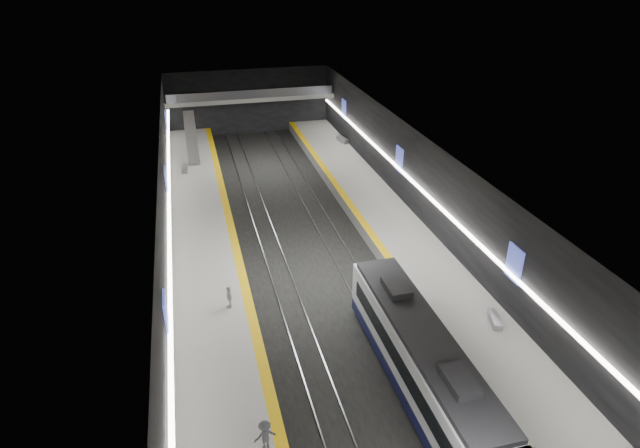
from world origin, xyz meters
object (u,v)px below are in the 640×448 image
object	(u,v)px
bench_right_near	(495,319)
passenger_left_b	(265,435)
passenger_left_a	(229,297)
escalator	(191,137)
bench_right_far	(343,140)
bench_left_far	(185,169)

from	to	relation	value
bench_right_near	passenger_left_b	bearing A→B (deg)	-142.29
passenger_left_a	bench_right_near	bearing A→B (deg)	67.80
escalator	bench_right_far	distance (m)	17.08
bench_right_far	bench_right_near	bearing A→B (deg)	-102.36
bench_right_far	passenger_left_a	bearing A→B (deg)	-129.93
bench_left_far	passenger_left_a	bearing A→B (deg)	-83.57
passenger_left_b	bench_right_far	bearing A→B (deg)	-120.60
bench_left_far	passenger_left_b	xyz separation A→B (m)	(2.52, -35.40, 0.54)
escalator	bench_right_far	world-z (taller)	escalator
escalator	passenger_left_b	distance (m)	40.37
escalator	bench_left_far	size ratio (longest dim) A/B	4.18
escalator	bench_right_far	xyz separation A→B (m)	(17.00, -0.17, -1.65)
bench_left_far	passenger_left_a	size ratio (longest dim) A/B	1.25
escalator	passenger_left_a	xyz separation A→B (m)	(1.01, -29.26, -1.14)
escalator	bench_right_near	bearing A→B (deg)	-64.93
bench_right_far	passenger_left_b	size ratio (longest dim) A/B	1.32
bench_left_far	passenger_left_b	world-z (taller)	passenger_left_b
bench_right_far	bench_left_far	bearing A→B (deg)	-176.34
bench_right_near	passenger_left_b	xyz separation A→B (m)	(-14.78, -5.57, 0.56)
bench_left_far	passenger_left_b	distance (m)	35.49
escalator	bench_right_near	world-z (taller)	escalator
bench_left_far	passenger_left_b	bearing A→B (deg)	-84.31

